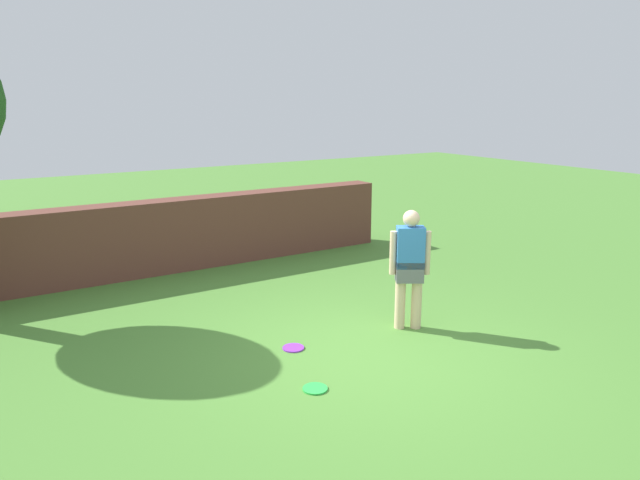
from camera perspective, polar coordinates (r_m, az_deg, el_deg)
ground_plane at (r=7.27m, az=4.33°, el=-11.06°), size 40.00×40.00×0.00m
brick_wall at (r=10.64m, az=-17.97°, el=-0.04°), size 10.04×0.50×1.29m
person at (r=7.86m, az=8.68°, el=-2.31°), size 0.47×0.38×1.62m
frisbee_purple at (r=7.43m, az=-2.60°, el=-10.39°), size 0.27×0.27×0.02m
frisbee_green at (r=6.48m, az=-0.48°, el=-14.19°), size 0.27×0.27×0.02m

